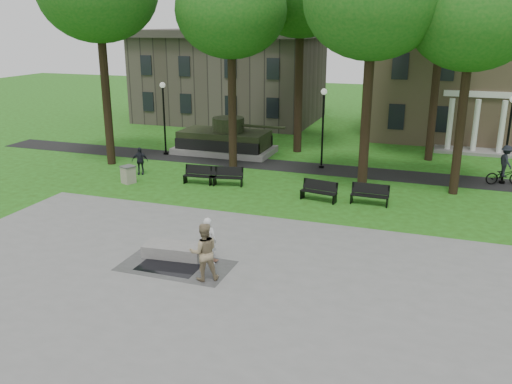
% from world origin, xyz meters
% --- Properties ---
extents(ground, '(120.00, 120.00, 0.00)m').
position_xyz_m(ground, '(0.00, 0.00, 0.00)').
color(ground, '#264E12').
rests_on(ground, ground).
extents(plaza, '(22.00, 16.00, 0.02)m').
position_xyz_m(plaza, '(0.00, -5.00, 0.01)').
color(plaza, gray).
rests_on(plaza, ground).
extents(footpath, '(44.00, 2.60, 0.01)m').
position_xyz_m(footpath, '(0.00, 12.00, 0.01)').
color(footpath, black).
rests_on(footpath, ground).
extents(building_right, '(17.00, 12.00, 8.60)m').
position_xyz_m(building_right, '(10.00, 26.00, 4.34)').
color(building_right, '#9E8460').
rests_on(building_right, ground).
extents(building_left, '(15.00, 10.00, 7.20)m').
position_xyz_m(building_left, '(-11.00, 26.50, 3.60)').
color(building_left, '#4C443D').
rests_on(building_left, ground).
extents(tree_1, '(6.20, 6.20, 11.63)m').
position_xyz_m(tree_1, '(-4.50, 10.50, 8.95)').
color(tree_1, black).
rests_on(tree_1, ground).
extents(tree_2, '(6.60, 6.60, 12.16)m').
position_xyz_m(tree_2, '(3.50, 8.50, 9.32)').
color(tree_2, black).
rests_on(tree_2, ground).
extents(tree_3, '(6.00, 6.00, 11.19)m').
position_xyz_m(tree_3, '(8.00, 9.50, 8.60)').
color(tree_3, black).
rests_on(tree_3, ground).
extents(lamp_left, '(0.36, 0.36, 4.73)m').
position_xyz_m(lamp_left, '(-10.00, 12.30, 2.79)').
color(lamp_left, black).
rests_on(lamp_left, ground).
extents(lamp_mid, '(0.36, 0.36, 4.73)m').
position_xyz_m(lamp_mid, '(0.50, 12.30, 2.79)').
color(lamp_mid, black).
rests_on(lamp_mid, ground).
extents(lamp_right, '(0.36, 0.36, 4.73)m').
position_xyz_m(lamp_right, '(10.50, 12.30, 2.79)').
color(lamp_right, black).
rests_on(lamp_right, ground).
extents(tank_monument, '(7.45, 3.40, 2.40)m').
position_xyz_m(tank_monument, '(-6.46, 14.00, 0.86)').
color(tank_monument, gray).
rests_on(tank_monument, ground).
extents(puddle, '(2.20, 1.20, 0.00)m').
position_xyz_m(puddle, '(-1.56, -3.20, 0.02)').
color(puddle, black).
rests_on(puddle, plaza).
extents(concrete_block, '(2.28, 1.20, 0.45)m').
position_xyz_m(concrete_block, '(-1.83, -2.23, 0.24)').
color(concrete_block, gray).
rests_on(concrete_block, plaza).
extents(skateboard, '(0.80, 0.36, 0.07)m').
position_xyz_m(skateboard, '(-0.46, -2.16, 0.06)').
color(skateboard, brown).
rests_on(skateboard, plaza).
extents(skateboarder, '(0.65, 0.44, 1.76)m').
position_xyz_m(skateboarder, '(-0.34, -2.41, 0.90)').
color(skateboarder, silver).
rests_on(skateboarder, plaza).
extents(friend_watching, '(1.23, 1.16, 2.01)m').
position_xyz_m(friend_watching, '(0.05, -3.61, 1.03)').
color(friend_watching, '#927F5E').
rests_on(friend_watching, plaza).
extents(pedestrian_walker, '(1.01, 0.69, 1.58)m').
position_xyz_m(pedestrian_walker, '(-9.02, 7.45, 0.79)').
color(pedestrian_walker, black).
rests_on(pedestrian_walker, ground).
extents(cyclist, '(2.05, 1.29, 2.15)m').
position_xyz_m(cyclist, '(10.54, 12.11, 0.88)').
color(cyclist, black).
rests_on(cyclist, ground).
extents(park_bench_0, '(1.82, 0.63, 1.00)m').
position_xyz_m(park_bench_0, '(-4.94, 6.83, 0.52)').
color(park_bench_0, black).
rests_on(park_bench_0, ground).
extents(park_bench_1, '(1.85, 0.87, 1.00)m').
position_xyz_m(park_bench_1, '(-3.49, 7.03, 0.52)').
color(park_bench_1, black).
rests_on(park_bench_1, ground).
extents(park_bench_2, '(1.85, 0.82, 1.00)m').
position_xyz_m(park_bench_2, '(1.76, 6.11, 0.52)').
color(park_bench_2, black).
rests_on(park_bench_2, ground).
extents(park_bench_3, '(1.81, 0.56, 1.00)m').
position_xyz_m(park_bench_3, '(4.20, 6.34, 0.52)').
color(park_bench_3, black).
rests_on(park_bench_3, ground).
extents(trash_bin, '(0.87, 0.87, 0.96)m').
position_xyz_m(trash_bin, '(-8.70, 5.65, 0.49)').
color(trash_bin, '#A09684').
rests_on(trash_bin, ground).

